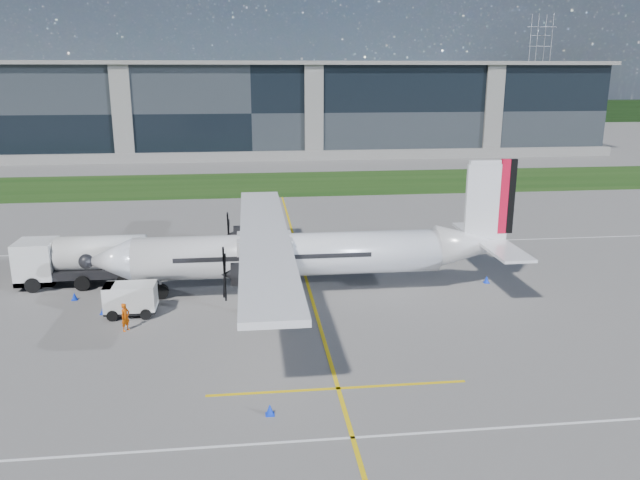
# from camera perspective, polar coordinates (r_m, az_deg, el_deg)

# --- Properties ---
(ground) EXTENTS (400.00, 400.00, 0.00)m
(ground) POSITION_cam_1_polar(r_m,az_deg,el_deg) (72.83, -5.89, 4.00)
(ground) COLOR #615F5C
(ground) RESTS_ON ground
(grass_strip) EXTENTS (400.00, 18.00, 0.04)m
(grass_strip) POSITION_cam_1_polar(r_m,az_deg,el_deg) (80.69, -5.98, 5.11)
(grass_strip) COLOR #16380F
(grass_strip) RESTS_ON ground
(terminal_building) EXTENTS (120.00, 20.00, 15.00)m
(terminal_building) POSITION_cam_1_polar(r_m,az_deg,el_deg) (111.65, -6.34, 11.75)
(terminal_building) COLOR black
(terminal_building) RESTS_ON ground
(tree_line) EXTENTS (400.00, 6.00, 6.00)m
(tree_line) POSITION_cam_1_polar(r_m,az_deg,el_deg) (171.81, -6.47, 11.42)
(tree_line) COLOR black
(tree_line) RESTS_ON ground
(pylon_east) EXTENTS (9.00, 4.60, 30.00)m
(pylon_east) POSITION_cam_1_polar(r_m,az_deg,el_deg) (200.72, 19.34, 14.65)
(pylon_east) COLOR gray
(pylon_east) RESTS_ON ground
(yellow_taxiway_centerline) EXTENTS (0.20, 70.00, 0.01)m
(yellow_taxiway_centerline) POSITION_cam_1_polar(r_m,az_deg,el_deg) (43.93, -1.32, -3.43)
(yellow_taxiway_centerline) COLOR yellow
(yellow_taxiway_centerline) RESTS_ON ground
(turboprop_aircraft) EXTENTS (27.59, 28.61, 8.58)m
(turboprop_aircraft) POSITION_cam_1_polar(r_m,az_deg,el_deg) (39.64, -1.43, 0.96)
(turboprop_aircraft) COLOR white
(turboprop_aircraft) RESTS_ON ground
(fuel_tanker_truck) EXTENTS (8.95, 2.91, 3.36)m
(fuel_tanker_truck) POSITION_cam_1_polar(r_m,az_deg,el_deg) (45.14, -21.62, -1.79)
(fuel_tanker_truck) COLOR silver
(fuel_tanker_truck) RESTS_ON ground
(baggage_tug) EXTENTS (3.16, 1.89, 1.89)m
(baggage_tug) POSITION_cam_1_polar(r_m,az_deg,el_deg) (38.73, -16.91, -5.24)
(baggage_tug) COLOR silver
(baggage_tug) RESTS_ON ground
(ground_crew_person) EXTENTS (0.86, 0.92, 1.84)m
(ground_crew_person) POSITION_cam_1_polar(r_m,az_deg,el_deg) (36.53, -17.39, -6.58)
(ground_crew_person) COLOR #F25907
(ground_crew_person) RESTS_ON ground
(safety_cone_nose_port) EXTENTS (0.36, 0.36, 0.50)m
(safety_cone_nose_port) POSITION_cam_1_polar(r_m,az_deg,el_deg) (39.61, -19.21, -6.06)
(safety_cone_nose_port) COLOR #0C31D8
(safety_cone_nose_port) RESTS_ON ground
(safety_cone_portwing) EXTENTS (0.36, 0.36, 0.50)m
(safety_cone_portwing) POSITION_cam_1_polar(r_m,az_deg,el_deg) (27.30, -4.61, -15.18)
(safety_cone_portwing) COLOR #0C31D8
(safety_cone_portwing) RESTS_ON ground
(safety_cone_nose_stbd) EXTENTS (0.36, 0.36, 0.50)m
(safety_cone_nose_stbd) POSITION_cam_1_polar(r_m,az_deg,el_deg) (42.90, -18.82, -4.39)
(safety_cone_nose_stbd) COLOR #0C31D8
(safety_cone_nose_stbd) RESTS_ON ground
(safety_cone_fwd) EXTENTS (0.36, 0.36, 0.50)m
(safety_cone_fwd) POSITION_cam_1_polar(r_m,az_deg,el_deg) (42.59, -21.54, -4.80)
(safety_cone_fwd) COLOR #0C31D8
(safety_cone_fwd) RESTS_ON ground
(safety_cone_tail) EXTENTS (0.36, 0.36, 0.50)m
(safety_cone_tail) POSITION_cam_1_polar(r_m,az_deg,el_deg) (44.25, 14.98, -3.49)
(safety_cone_tail) COLOR #0C31D8
(safety_cone_tail) RESTS_ON ground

